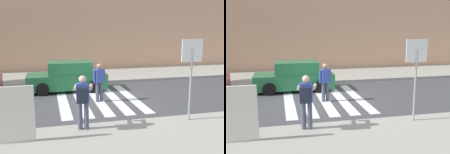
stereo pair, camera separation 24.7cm
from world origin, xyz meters
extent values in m
plane|color=#424244|center=(0.00, 0.00, 0.00)|extent=(120.00, 120.00, 0.00)
cube|color=#9E998C|center=(0.00, 6.00, 0.07)|extent=(60.00, 4.80, 0.14)
cube|color=tan|center=(0.00, 10.40, 3.28)|extent=(56.00, 4.00, 6.56)
cube|color=silver|center=(-1.60, 0.20, 0.00)|extent=(0.44, 5.20, 0.01)
cube|color=silver|center=(-0.80, 0.20, 0.00)|extent=(0.44, 5.20, 0.01)
cube|color=silver|center=(0.00, 0.20, 0.00)|extent=(0.44, 5.20, 0.01)
cube|color=silver|center=(0.80, 0.20, 0.00)|extent=(0.44, 5.20, 0.01)
cube|color=silver|center=(1.60, 0.20, 0.00)|extent=(0.44, 5.20, 0.01)
cylinder|color=gray|center=(2.47, -3.69, 1.37)|extent=(0.07, 0.07, 2.46)
cube|color=white|center=(2.47, -3.68, 2.55)|extent=(0.76, 0.03, 0.76)
cube|color=red|center=(2.47, -3.66, 2.55)|extent=(0.66, 0.02, 0.66)
cylinder|color=#474C60|center=(-1.30, -3.63, 0.58)|extent=(0.15, 0.15, 0.88)
cylinder|color=#474C60|center=(-1.11, -3.67, 0.58)|extent=(0.15, 0.15, 0.88)
cube|color=#33479E|center=(-1.20, -3.65, 1.32)|extent=(0.42, 0.32, 0.60)
sphere|color=beige|center=(-1.20, -3.65, 1.75)|extent=(0.23, 0.23, 0.23)
cylinder|color=beige|center=(-1.39, -3.38, 1.46)|extent=(0.22, 0.59, 0.10)
cylinder|color=beige|center=(-0.92, -3.49, 1.46)|extent=(0.22, 0.59, 0.10)
cube|color=black|center=(-1.12, -3.26, 1.49)|extent=(0.16, 0.13, 0.10)
cube|color=black|center=(-1.25, -3.87, 1.30)|extent=(0.36, 0.27, 0.48)
cylinder|color=#474C60|center=(-0.09, -0.22, 0.44)|extent=(0.15, 0.15, 0.88)
cylinder|color=#474C60|center=(0.11, -0.16, 0.44)|extent=(0.15, 0.15, 0.88)
cube|color=#33479E|center=(0.01, -0.19, 1.18)|extent=(0.43, 0.34, 0.60)
sphere|color=#A37556|center=(0.01, -0.19, 1.61)|extent=(0.23, 0.23, 0.23)
cylinder|color=#33479E|center=(-0.22, -0.26, 1.16)|extent=(0.10, 0.10, 0.58)
cylinder|color=#33479E|center=(0.24, -0.12, 1.16)|extent=(0.10, 0.10, 0.58)
cube|color=#236B3D|center=(-1.23, 2.30, 0.53)|extent=(4.10, 1.70, 0.76)
cube|color=#236B3D|center=(-1.08, 2.30, 1.23)|extent=(2.20, 1.56, 0.64)
cube|color=slate|center=(-2.15, 2.30, 1.23)|extent=(0.10, 1.50, 0.54)
cube|color=slate|center=(-0.11, 2.30, 1.23)|extent=(0.10, 1.50, 0.51)
cylinder|color=black|center=(-2.50, 1.45, 0.32)|extent=(0.64, 0.22, 0.64)
cylinder|color=black|center=(-2.50, 3.15, 0.32)|extent=(0.64, 0.22, 0.64)
cylinder|color=black|center=(0.04, 1.45, 0.32)|extent=(0.64, 0.22, 0.64)
cylinder|color=black|center=(0.04, 3.15, 0.32)|extent=(0.64, 0.22, 0.64)
cube|color=beige|center=(-3.18, -4.14, 0.94)|extent=(1.10, 0.10, 1.60)
cube|color=pink|center=(-3.18, -4.09, 0.94)|extent=(0.96, 0.02, 1.46)
camera|label=1|loc=(-2.25, -11.47, 3.30)|focal=42.00mm
camera|label=2|loc=(-2.01, -11.53, 3.30)|focal=42.00mm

